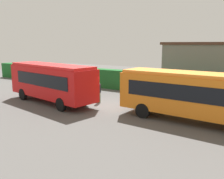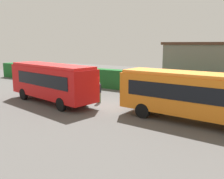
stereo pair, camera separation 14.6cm
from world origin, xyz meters
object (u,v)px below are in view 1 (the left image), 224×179
Objects in this scene: person_left at (98,92)px; bus_orange at (193,94)px; person_center at (211,99)px; bus_red at (51,81)px.

bus_orange is at bearing 161.18° from person_left.
bus_red is at bearing -109.98° from person_center.
bus_red reaches higher than person_center.
bus_orange is (11.36, 0.96, -0.04)m from bus_red.
person_center is (8.62, 1.71, 0.05)m from person_left.
bus_red is 5.17× the size of person_left.
bus_red is at bearing -171.06° from bus_orange.
person_left is (-8.01, 1.10, -0.86)m from bus_orange.
bus_orange is 8.13m from person_left.
person_center is at bearing -152.25° from bus_red.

